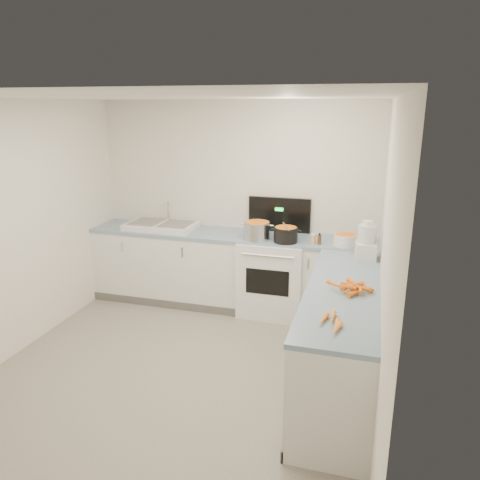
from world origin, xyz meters
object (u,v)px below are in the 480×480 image
(stove, at_px, (273,274))
(food_processor, at_px, (366,243))
(black_pot, at_px, (286,236))
(extract_bottle, at_px, (319,240))
(spice_jar, at_px, (313,239))
(mixing_bowl, at_px, (345,240))
(steel_pot, at_px, (257,232))
(sink, at_px, (162,225))

(stove, relative_size, food_processor, 3.44)
(black_pot, distance_m, extract_bottle, 0.38)
(black_pot, bearing_deg, spice_jar, 5.97)
(spice_jar, bearing_deg, extract_bottle, -14.54)
(stove, relative_size, mixing_bowl, 5.14)
(steel_pot, xyz_separation_m, black_pot, (0.34, -0.02, -0.02))
(steel_pot, height_order, black_pot, steel_pot)
(stove, height_order, mixing_bowl, stove)
(black_pot, height_order, food_processor, food_processor)
(stove, height_order, sink, stove)
(steel_pot, distance_m, spice_jar, 0.65)
(sink, relative_size, extract_bottle, 8.14)
(black_pot, distance_m, mixing_bowl, 0.66)
(stove, bearing_deg, black_pot, -43.80)
(steel_pot, bearing_deg, sink, 173.16)
(steel_pot, bearing_deg, stove, 38.23)
(stove, relative_size, steel_pot, 4.41)
(food_processor, bearing_deg, spice_jar, 145.16)
(black_pot, bearing_deg, extract_bottle, 2.12)
(mixing_bowl, bearing_deg, sink, 177.45)
(steel_pot, height_order, food_processor, food_processor)
(spice_jar, bearing_deg, stove, 165.12)
(stove, xyz_separation_m, spice_jar, (0.47, -0.13, 0.51))
(extract_bottle, bearing_deg, black_pot, -177.88)
(steel_pot, relative_size, mixing_bowl, 1.16)
(stove, distance_m, spice_jar, 0.71)
(steel_pot, bearing_deg, extract_bottle, -0.54)
(black_pot, xyz_separation_m, extract_bottle, (0.38, 0.01, -0.02))
(stove, relative_size, extract_bottle, 12.87)
(mixing_bowl, relative_size, food_processor, 0.67)
(sink, bearing_deg, black_pot, -6.14)
(stove, distance_m, black_pot, 0.59)
(steel_pot, distance_m, black_pot, 0.34)
(sink, height_order, extract_bottle, sink)
(food_processor, bearing_deg, sink, 167.75)
(extract_bottle, relative_size, food_processor, 0.27)
(mixing_bowl, distance_m, spice_jar, 0.35)
(mixing_bowl, bearing_deg, spice_jar, -173.43)
(sink, bearing_deg, spice_jar, -4.21)
(stove, xyz_separation_m, food_processor, (1.05, -0.53, 0.64))
(steel_pot, xyz_separation_m, mixing_bowl, (1.00, 0.05, -0.03))
(stove, xyz_separation_m, black_pot, (0.16, -0.16, 0.54))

